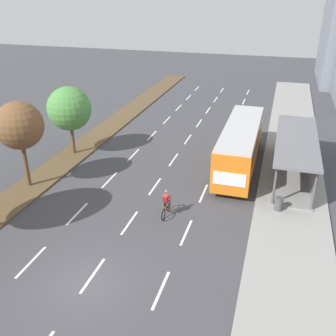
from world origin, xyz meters
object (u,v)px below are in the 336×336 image
object	(u,v)px
bus_shelter	(299,153)
median_tree_third	(69,109)
cyclist	(166,204)
median_tree_second	(19,126)
trash_bin	(279,204)
bus	(241,142)

from	to	relation	value
bus_shelter	median_tree_third	world-z (taller)	median_tree_third
cyclist	median_tree_third	bearing A→B (deg)	145.76
cyclist	median_tree_second	distance (m)	11.00
median_tree_second	cyclist	bearing A→B (deg)	-4.55
cyclist	trash_bin	size ratio (longest dim) A/B	2.14
cyclist	median_tree_second	xyz separation A→B (m)	(-10.31, 0.82, 3.72)
bus_shelter	bus	size ratio (longest dim) A/B	0.95
trash_bin	bus_shelter	bearing A→B (deg)	78.85
median_tree_third	trash_bin	world-z (taller)	median_tree_third
bus_shelter	median_tree_second	size ratio (longest dim) A/B	1.78
trash_bin	cyclist	bearing A→B (deg)	-160.20
bus	bus_shelter	bearing A→B (deg)	-6.54
median_tree_third	bus_shelter	bearing A→B (deg)	2.88
median_tree_second	trash_bin	size ratio (longest dim) A/B	7.07
bus_shelter	cyclist	bearing A→B (deg)	-134.39
bus_shelter	median_tree_third	size ratio (longest dim) A/B	1.92
median_tree_third	cyclist	bearing A→B (deg)	-34.24
bus	median_tree_third	distance (m)	13.81
bus	trash_bin	bearing A→B (deg)	-61.78
bus_shelter	cyclist	distance (m)	11.04
cyclist	trash_bin	xyz separation A→B (m)	(6.61, 2.38, -0.22)
median_tree_third	trash_bin	xyz separation A→B (m)	(16.82, -4.57, -3.35)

